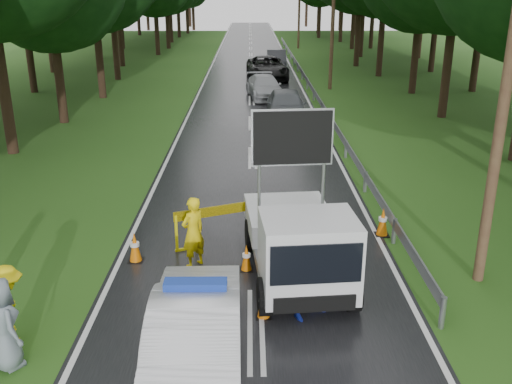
{
  "coord_description": "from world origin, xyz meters",
  "views": [
    {
      "loc": [
        -0.1,
        -9.75,
        6.45
      ],
      "look_at": [
        0.05,
        4.44,
        1.3
      ],
      "focal_mm": 40.0,
      "sensor_mm": 36.0,
      "label": 1
    }
  ],
  "objects_px": {
    "queue_car_first": "(286,106)",
    "work_truck": "(299,241)",
    "officer": "(193,232)",
    "queue_car_third": "(267,68)",
    "police_sedan": "(197,325)",
    "queue_car_second": "(265,87)",
    "civilian": "(317,273)",
    "barrier": "(224,215)",
    "queue_car_fourth": "(276,59)"
  },
  "relations": [
    {
      "from": "civilian",
      "to": "queue_car_fourth",
      "type": "bearing_deg",
      "value": 52.87
    },
    {
      "from": "civilian",
      "to": "queue_car_third",
      "type": "distance_m",
      "value": 31.79
    },
    {
      "from": "civilian",
      "to": "queue_car_first",
      "type": "relative_size",
      "value": 0.41
    },
    {
      "from": "barrier",
      "to": "queue_car_second",
      "type": "bearing_deg",
      "value": 63.22
    },
    {
      "from": "police_sedan",
      "to": "queue_car_fourth",
      "type": "relative_size",
      "value": 1.02
    },
    {
      "from": "queue_car_fourth",
      "to": "barrier",
      "type": "bearing_deg",
      "value": -94.26
    },
    {
      "from": "queue_car_first",
      "to": "queue_car_fourth",
      "type": "height_order",
      "value": "queue_car_first"
    },
    {
      "from": "police_sedan",
      "to": "barrier",
      "type": "xyz_separation_m",
      "value": [
        0.26,
        4.96,
        0.1
      ]
    },
    {
      "from": "work_truck",
      "to": "civilian",
      "type": "xyz_separation_m",
      "value": [
        0.24,
        -1.46,
        -0.02
      ]
    },
    {
      "from": "queue_car_first",
      "to": "queue_car_third",
      "type": "height_order",
      "value": "queue_car_first"
    },
    {
      "from": "officer",
      "to": "civilian",
      "type": "distance_m",
      "value": 3.52
    },
    {
      "from": "queue_car_first",
      "to": "work_truck",
      "type": "bearing_deg",
      "value": -91.65
    },
    {
      "from": "work_truck",
      "to": "queue_car_second",
      "type": "height_order",
      "value": "work_truck"
    },
    {
      "from": "police_sedan",
      "to": "queue_car_second",
      "type": "xyz_separation_m",
      "value": [
        1.86,
        25.79,
        -0.06
      ]
    },
    {
      "from": "officer",
      "to": "queue_car_second",
      "type": "xyz_separation_m",
      "value": [
        2.27,
        22.09,
        -0.22
      ]
    },
    {
      "from": "police_sedan",
      "to": "queue_car_second",
      "type": "relative_size",
      "value": 0.97
    },
    {
      "from": "queue_car_second",
      "to": "work_truck",
      "type": "bearing_deg",
      "value": -97.15
    },
    {
      "from": "police_sedan",
      "to": "queue_car_third",
      "type": "distance_m",
      "value": 33.32
    },
    {
      "from": "barrier",
      "to": "officer",
      "type": "relative_size",
      "value": 1.39
    },
    {
      "from": "queue_car_first",
      "to": "queue_car_second",
      "type": "relative_size",
      "value": 1.03
    },
    {
      "from": "officer",
      "to": "queue_car_third",
      "type": "distance_m",
      "value": 29.66
    },
    {
      "from": "queue_car_second",
      "to": "civilian",
      "type": "bearing_deg",
      "value": -96.61
    },
    {
      "from": "police_sedan",
      "to": "queue_car_third",
      "type": "xyz_separation_m",
      "value": [
        2.23,
        33.25,
        0.08
      ]
    },
    {
      "from": "work_truck",
      "to": "queue_car_second",
      "type": "relative_size",
      "value": 1.05
    },
    {
      "from": "queue_car_first",
      "to": "queue_car_third",
      "type": "distance_m",
      "value": 13.94
    },
    {
      "from": "police_sedan",
      "to": "civilian",
      "type": "height_order",
      "value": "civilian"
    },
    {
      "from": "queue_car_third",
      "to": "queue_car_fourth",
      "type": "bearing_deg",
      "value": 76.68
    },
    {
      "from": "work_truck",
      "to": "queue_car_third",
      "type": "height_order",
      "value": "work_truck"
    },
    {
      "from": "police_sedan",
      "to": "queue_car_second",
      "type": "distance_m",
      "value": 25.86
    },
    {
      "from": "officer",
      "to": "queue_car_fourth",
      "type": "relative_size",
      "value": 0.4
    },
    {
      "from": "queue_car_second",
      "to": "queue_car_fourth",
      "type": "distance_m",
      "value": 13.52
    },
    {
      "from": "work_truck",
      "to": "queue_car_third",
      "type": "relative_size",
      "value": 0.83
    },
    {
      "from": "queue_car_second",
      "to": "queue_car_third",
      "type": "relative_size",
      "value": 0.79
    },
    {
      "from": "officer",
      "to": "queue_car_second",
      "type": "distance_m",
      "value": 22.21
    },
    {
      "from": "officer",
      "to": "queue_car_third",
      "type": "height_order",
      "value": "officer"
    },
    {
      "from": "work_truck",
      "to": "barrier",
      "type": "bearing_deg",
      "value": 126.26
    },
    {
      "from": "queue_car_first",
      "to": "officer",
      "type": "bearing_deg",
      "value": -100.67
    },
    {
      "from": "civilian",
      "to": "queue_car_second",
      "type": "distance_m",
      "value": 24.34
    },
    {
      "from": "work_truck",
      "to": "queue_car_fourth",
      "type": "relative_size",
      "value": 1.1
    },
    {
      "from": "police_sedan",
      "to": "barrier",
      "type": "relative_size",
      "value": 1.81
    },
    {
      "from": "work_truck",
      "to": "queue_car_first",
      "type": "xyz_separation_m",
      "value": [
        0.71,
        16.4,
        -0.2
      ]
    },
    {
      "from": "barrier",
      "to": "queue_car_first",
      "type": "height_order",
      "value": "queue_car_first"
    },
    {
      "from": "work_truck",
      "to": "civilian",
      "type": "distance_m",
      "value": 1.48
    },
    {
      "from": "police_sedan",
      "to": "work_truck",
      "type": "relative_size",
      "value": 0.92
    },
    {
      "from": "work_truck",
      "to": "queue_car_second",
      "type": "xyz_separation_m",
      "value": [
        -0.19,
        22.87,
        -0.34
      ]
    },
    {
      "from": "queue_car_second",
      "to": "officer",
      "type": "bearing_deg",
      "value": -103.5
    },
    {
      "from": "work_truck",
      "to": "queue_car_first",
      "type": "bearing_deg",
      "value": 82.45
    },
    {
      "from": "barrier",
      "to": "queue_car_third",
      "type": "xyz_separation_m",
      "value": [
        1.96,
        28.29,
        -0.02
      ]
    },
    {
      "from": "barrier",
      "to": "queue_car_fourth",
      "type": "height_order",
      "value": "queue_car_fourth"
    },
    {
      "from": "officer",
      "to": "queue_car_second",
      "type": "bearing_deg",
      "value": -139.74
    }
  ]
}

